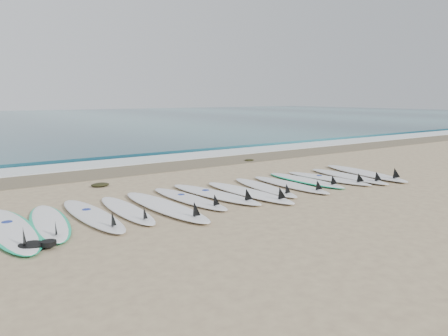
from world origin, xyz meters
TOP-DOWN VIEW (x-y plane):
  - ground at (0.00, 0.00)m, footprint 120.00×120.00m
  - wet_sand_band at (0.00, 4.10)m, footprint 120.00×1.80m
  - foam_band at (0.00, 5.50)m, footprint 120.00×1.40m
  - wave_crest at (0.00, 7.00)m, footprint 120.00×1.00m
  - surfboard_0 at (-4.14, -0.09)m, footprint 0.67×2.76m
  - surfboard_1 at (-3.57, -0.01)m, footprint 0.87×2.42m
  - surfboard_2 at (-2.89, -0.05)m, footprint 0.57×2.57m
  - surfboard_3 at (-2.28, -0.04)m, footprint 0.58×2.32m
  - surfboard_4 at (-1.63, -0.25)m, footprint 0.68×2.82m
  - surfboard_5 at (-0.95, 0.05)m, footprint 0.64×2.42m
  - surfboard_6 at (-0.32, 0.07)m, footprint 0.89×2.63m
  - surfboard_7 at (0.33, -0.20)m, footprint 0.67×2.64m
  - surfboard_8 at (0.94, 0.01)m, footprint 0.78×2.37m
  - surfboard_9 at (1.60, -0.10)m, footprint 0.52×2.39m
  - surfboard_10 at (2.28, 0.11)m, footprint 0.58×2.35m
  - surfboard_11 at (2.89, -0.08)m, footprint 0.77×2.41m
  - surfboard_12 at (3.50, -0.19)m, footprint 0.74×2.54m
  - surfboard_13 at (4.19, -0.16)m, footprint 1.07×2.89m
  - seaweed_near at (-1.88, 2.43)m, footprint 0.41×0.32m
  - seaweed_far at (3.31, 3.54)m, footprint 0.32×0.25m
  - leash_coil at (-4.02, -1.08)m, footprint 0.46×0.36m

SIDE VIEW (x-z plane):
  - ground at x=0.00m, z-range 0.00..0.00m
  - wet_sand_band at x=0.00m, z-range 0.00..0.01m
  - foam_band at x=0.00m, z-range 0.00..0.04m
  - seaweed_far at x=3.31m, z-range 0.00..0.06m
  - seaweed_near at x=-1.88m, z-range 0.00..0.08m
  - surfboard_10 at x=2.28m, z-range -0.10..0.19m
  - surfboard_1 at x=-3.57m, z-range -0.11..0.20m
  - leash_coil at x=-4.02m, z-range -0.01..0.10m
  - wave_crest at x=0.00m, z-range 0.00..0.10m
  - surfboard_3 at x=-2.28m, z-range -0.10..0.20m
  - surfboard_8 at x=0.94m, z-range -0.10..0.20m
  - surfboard_0 at x=-4.14m, z-range -0.12..0.23m
  - surfboard_11 at x=2.89m, z-range -0.10..0.20m
  - surfboard_9 at x=1.60m, z-range -0.10..0.21m
  - surfboard_5 at x=-0.95m, z-range -0.10..0.21m
  - surfboard_12 at x=3.50m, z-range -0.10..0.22m
  - surfboard_2 at x=-2.89m, z-range -0.11..0.22m
  - surfboard_6 at x=-0.32m, z-range -0.11..0.22m
  - surfboard_7 at x=0.33m, z-range -0.11..0.23m
  - surfboard_4 at x=-1.63m, z-range -0.12..0.24m
  - surfboard_13 at x=4.19m, z-range -0.12..0.24m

